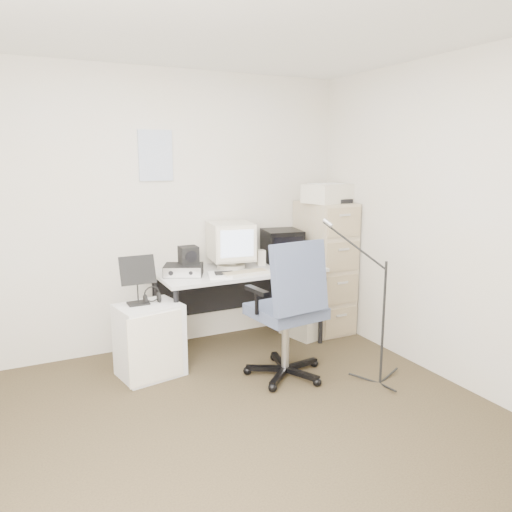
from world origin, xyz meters
name	(u,v)px	position (x,y,z in m)	size (l,w,h in m)	color
floor	(245,438)	(0.00, 0.00, -0.01)	(3.60, 3.60, 0.01)	#33291B
ceiling	(243,13)	(0.00, 0.00, 2.50)	(3.60, 3.60, 0.01)	white
wall_back	(160,212)	(0.00, 1.80, 1.25)	(3.60, 0.02, 2.50)	beige
wall_right	(464,224)	(1.80, 0.00, 1.25)	(0.02, 3.60, 2.50)	beige
wall_calendar	(155,156)	(-0.02, 1.79, 1.75)	(0.30, 0.02, 0.44)	white
filing_cabinet	(324,267)	(1.58, 1.48, 0.65)	(0.40, 0.60, 1.30)	tan
printer	(329,193)	(1.58, 1.43, 1.39)	(0.46, 0.32, 0.18)	beige
desk	(240,307)	(0.63, 1.45, 0.36)	(1.50, 0.70, 0.73)	silver
crt_monitor	(231,245)	(0.59, 1.56, 0.94)	(0.38, 0.40, 0.42)	beige
crt_tv	(282,246)	(1.14, 1.57, 0.89)	(0.34, 0.36, 0.31)	black
desk_speaker	(261,257)	(0.88, 1.53, 0.80)	(0.08, 0.08, 0.14)	beige
keyboard	(245,273)	(0.58, 1.24, 0.74)	(0.42, 0.15, 0.02)	beige
mouse	(284,269)	(0.97, 1.22, 0.75)	(0.06, 0.11, 0.03)	black
radio_receiver	(184,270)	(0.10, 1.45, 0.78)	(0.33, 0.23, 0.09)	black
radio_speaker	(188,255)	(0.15, 1.47, 0.90)	(0.15, 0.14, 0.15)	black
papers	(220,275)	(0.37, 1.28, 0.74)	(0.19, 0.27, 0.02)	white
pc_tower	(299,318)	(1.24, 1.38, 0.19)	(0.18, 0.40, 0.37)	beige
office_chair	(286,308)	(0.67, 0.67, 0.57)	(0.66, 0.66, 1.14)	#353D5A
side_cart	(149,340)	(-0.29, 1.18, 0.30)	(0.48, 0.38, 0.59)	silver
music_stand	(137,279)	(-0.36, 1.23, 0.79)	(0.27, 0.15, 0.40)	black
headphones	(152,297)	(-0.25, 1.21, 0.64)	(0.14, 0.14, 0.03)	black
mic_stand	(384,305)	(1.28, 0.23, 0.64)	(0.02, 0.02, 1.27)	black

